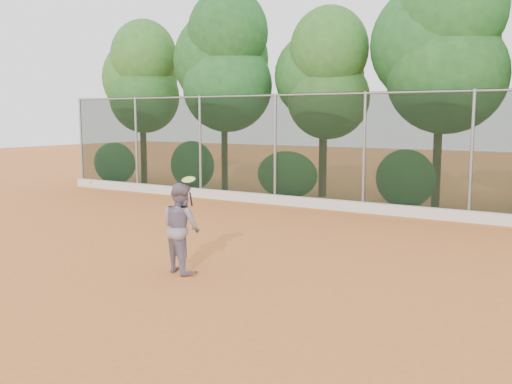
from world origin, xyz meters
The scene contains 7 objects.
ground centered at (0.00, 0.00, 0.00)m, with size 80.00×80.00×0.00m, color #CD6E30.
concrete_curb centered at (0.00, 6.82, 0.15)m, with size 24.00×0.20×0.30m, color silver.
tennis_player centered at (-0.32, -1.02, 0.81)m, with size 0.79×0.61×1.62m, color slate.
chainlink_fence centered at (0.00, 7.00, 1.86)m, with size 24.09×0.09×3.50m.
foliage_backdrop centered at (-0.55, 8.98, 4.40)m, with size 23.70×3.63×7.55m.
tennis_racket centered at (-0.08, -1.09, 1.66)m, with size 0.35×0.34×0.55m.
tennis_ball_in_flight centered at (-2.34, -1.28, 1.54)m, with size 0.07×0.07×0.07m.
Camera 1 is at (6.09, -8.82, 2.78)m, focal length 40.00 mm.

